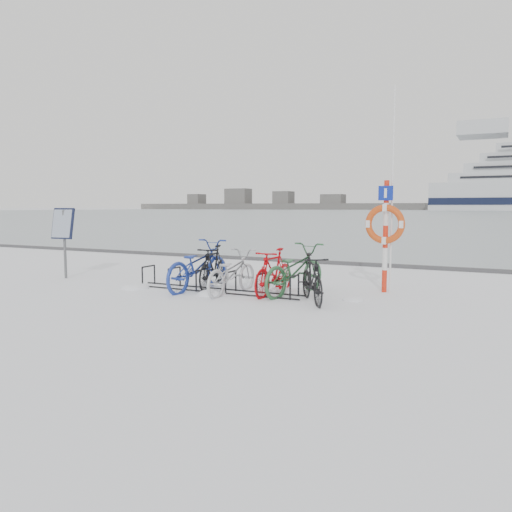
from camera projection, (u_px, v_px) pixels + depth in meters
name	position (u px, v px, depth m)	size (l,w,h in m)	color
ground	(216.00, 291.00, 10.65)	(900.00, 900.00, 0.00)	white
ice_sheet	(483.00, 212.00, 148.85)	(400.00, 298.00, 0.02)	#A6B4BC
quay_edge	(311.00, 262.00, 15.91)	(400.00, 0.25, 0.10)	#3F3F42
bike_rack	(216.00, 283.00, 10.64)	(4.00, 0.48, 0.46)	black
info_board	(63.00, 228.00, 12.44)	(0.61, 0.30, 1.77)	#595B5E
lifebuoy_station	(385.00, 224.00, 10.36)	(0.82, 0.23, 4.26)	red
shoreline	(265.00, 205.00, 296.10)	(180.00, 12.00, 9.50)	#505050
bike_0	(198.00, 264.00, 10.83)	(0.74, 2.12, 1.11)	navy
bike_1	(213.00, 266.00, 11.09)	(0.46, 1.64, 0.98)	black
bike_2	(232.00, 271.00, 10.33)	(0.63, 1.81, 0.95)	#B5B8BD
bike_3	(274.00, 271.00, 10.20)	(0.46, 1.64, 0.99)	#BA070E
bike_4	(295.00, 268.00, 10.26)	(0.71, 2.05, 1.07)	#2C6138
bike_5	(312.00, 277.00, 9.41)	(0.45, 1.59, 0.95)	black
snow_drifts	(215.00, 291.00, 10.68)	(5.22, 1.83, 0.22)	white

